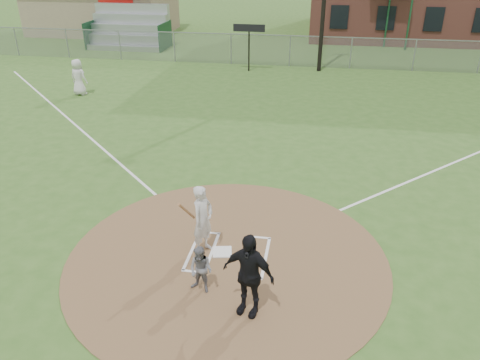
% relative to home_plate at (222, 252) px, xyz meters
% --- Properties ---
extents(ground, '(140.00, 140.00, 0.00)m').
position_rel_home_plate_xyz_m(ground, '(0.17, -0.18, -0.04)').
color(ground, '#365E20').
rests_on(ground, ground).
extents(dirt_circle, '(8.40, 8.40, 0.02)m').
position_rel_home_plate_xyz_m(dirt_circle, '(0.17, -0.18, -0.03)').
color(dirt_circle, brown).
rests_on(dirt_circle, ground).
extents(home_plate, '(0.59, 0.59, 0.03)m').
position_rel_home_plate_xyz_m(home_plate, '(0.00, 0.00, 0.00)').
color(home_plate, white).
rests_on(home_plate, dirt_circle).
extents(foul_line_third, '(17.04, 17.04, 0.01)m').
position_rel_home_plate_xyz_m(foul_line_third, '(-8.83, 8.82, -0.03)').
color(foul_line_third, white).
rests_on(foul_line_third, ground).
extents(catcher, '(0.69, 0.61, 1.21)m').
position_rel_home_plate_xyz_m(catcher, '(-0.17, -1.58, 0.59)').
color(catcher, slate).
rests_on(catcher, dirt_circle).
extents(umpire, '(1.27, 0.79, 2.02)m').
position_rel_home_plate_xyz_m(umpire, '(1.01, -2.08, 0.99)').
color(umpire, black).
rests_on(umpire, dirt_circle).
extents(ondeck_player, '(1.05, 0.79, 1.93)m').
position_rel_home_plate_xyz_m(ondeck_player, '(-10.61, 13.17, 0.93)').
color(ondeck_player, silver).
rests_on(ondeck_player, ground).
extents(batters_boxes, '(2.08, 1.88, 0.01)m').
position_rel_home_plate_xyz_m(batters_boxes, '(0.17, -0.03, -0.01)').
color(batters_boxes, white).
rests_on(batters_boxes, dirt_circle).
extents(batter_at_plate, '(0.80, 1.10, 1.93)m').
position_rel_home_plate_xyz_m(batter_at_plate, '(-0.50, 0.01, 0.95)').
color(batter_at_plate, silver).
rests_on(batter_at_plate, dirt_circle).
extents(outfield_fence, '(56.08, 0.08, 2.03)m').
position_rel_home_plate_xyz_m(outfield_fence, '(0.17, 21.82, 0.98)').
color(outfield_fence, slate).
rests_on(outfield_fence, ground).
extents(bleachers, '(6.08, 3.20, 3.20)m').
position_rel_home_plate_xyz_m(bleachers, '(-12.83, 26.02, 1.55)').
color(bleachers, '#B7BABF').
rests_on(bleachers, ground).
extents(clubhouse, '(12.20, 8.71, 6.23)m').
position_rel_home_plate_xyz_m(clubhouse, '(-17.82, 32.82, 2.35)').
color(clubhouse, tan).
rests_on(clubhouse, ground).
extents(scoreboard_sign, '(2.00, 0.10, 2.93)m').
position_rel_home_plate_xyz_m(scoreboard_sign, '(-2.33, 20.02, 2.35)').
color(scoreboard_sign, black).
rests_on(scoreboard_sign, ground).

